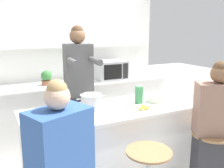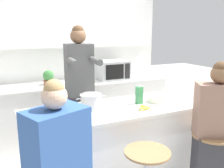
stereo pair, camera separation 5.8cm
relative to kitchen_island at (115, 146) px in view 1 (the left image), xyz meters
The scene contains 13 objects.
wall_back 2.12m from the kitchen_island, 90.00° to the left, with size 3.39×0.22×2.70m.
back_counter 1.49m from the kitchen_island, 90.00° to the left, with size 3.15×0.69×0.91m.
kitchen_island is the anchor object (origin of this frame).
bar_stool_rightmost 1.02m from the kitchen_island, 38.59° to the right, with size 0.41×0.41×0.69m.
person_cooking 0.75m from the kitchen_island, 110.96° to the left, with size 0.38×0.60×1.79m.
person_seated_near 1.05m from the kitchen_island, 38.79° to the right, with size 0.47×0.41×1.44m.
cooking_pot 0.59m from the kitchen_island, 164.59° to the left, with size 0.32×0.23×0.16m.
fruit_bowl 0.72m from the kitchen_island, ahead, with size 0.21×0.21×0.07m.
coffee_cup_near 0.70m from the kitchen_island, behind, with size 0.11×0.08×0.08m.
banana_bunch 0.56m from the kitchen_island, 37.69° to the right, with size 0.16×0.11×0.05m.
juice_carton 0.64m from the kitchen_island, ahead, with size 0.07×0.07×0.21m.
microwave 1.70m from the kitchen_island, 65.67° to the left, with size 0.52×0.40×0.32m.
potted_plant 1.64m from the kitchen_island, 105.51° to the left, with size 0.17×0.17×0.22m.
Camera 1 is at (-1.19, -2.31, 1.74)m, focal length 40.00 mm.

